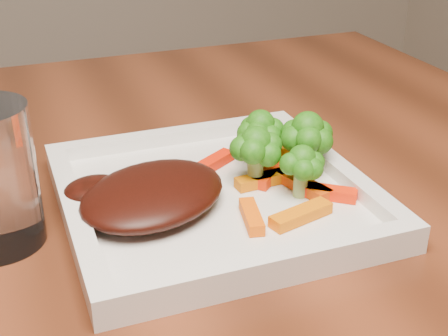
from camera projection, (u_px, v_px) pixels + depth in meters
name	position (u px, v px, depth m)	size (l,w,h in m)	color
plate	(214.00, 200.00, 0.57)	(0.27, 0.27, 0.01)	white
steak	(153.00, 194.00, 0.54)	(0.14, 0.11, 0.03)	black
broccoli_0	(260.00, 131.00, 0.61)	(0.05, 0.05, 0.07)	#266510
broccoli_1	(307.00, 142.00, 0.60)	(0.06, 0.06, 0.06)	#1D6310
broccoli_2	(302.00, 167.00, 0.56)	(0.05, 0.05, 0.06)	#245B0F
broccoli_3	(256.00, 154.00, 0.58)	(0.05, 0.05, 0.06)	#126E14
carrot_0	(301.00, 215.00, 0.53)	(0.06, 0.02, 0.01)	orange
carrot_1	(326.00, 192.00, 0.56)	(0.05, 0.01, 0.01)	#F52504
carrot_2	(252.00, 216.00, 0.53)	(0.05, 0.01, 0.01)	#FC5B04
carrot_3	(292.00, 150.00, 0.65)	(0.05, 0.01, 0.01)	#D36603
carrot_4	(213.00, 162.00, 0.62)	(0.05, 0.01, 0.01)	red
carrot_5	(302.00, 185.00, 0.58)	(0.06, 0.02, 0.01)	#CE3E03
carrot_6	(263.00, 180.00, 0.59)	(0.06, 0.01, 0.01)	orange
carrot_7	(271.00, 172.00, 0.60)	(0.06, 0.02, 0.01)	#EE2C03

